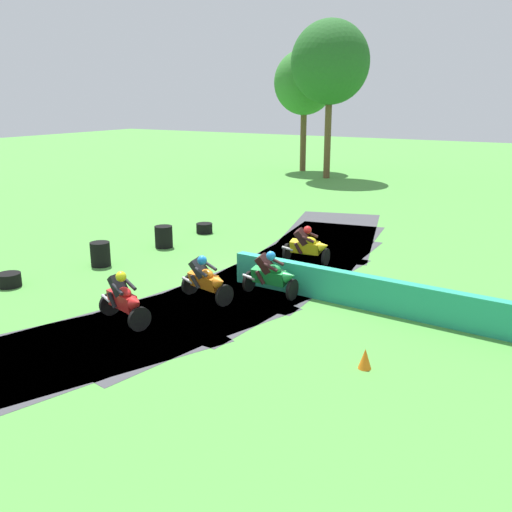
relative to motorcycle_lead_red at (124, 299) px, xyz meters
name	(u,v)px	position (x,y,z in m)	size (l,w,h in m)	color
ground_plane	(259,285)	(1.32, 4.29, -0.66)	(120.00, 120.00, 0.00)	#4C933D
track_asphalt	(242,281)	(0.72, 4.33, -0.66)	(7.32, 23.39, 0.01)	#3D3D42
safety_barrier	(443,308)	(6.74, 3.91, -0.21)	(0.30, 12.25, 0.90)	#239375
motorcycle_lead_red	(124,299)	(0.00, 0.00, 0.00)	(1.70, 1.06, 1.42)	black
motorcycle_chase_orange	(206,279)	(0.79, 2.33, -0.02)	(1.70, 1.06, 1.43)	black
motorcycle_trailing_green	(271,275)	(2.14, 3.56, -0.01)	(1.69, 0.78, 1.43)	black
motorcycle_fourth_yellow	(307,246)	(1.61, 6.98, -0.02)	(1.68, 0.85, 1.43)	black
tire_stack_near	(9,280)	(-4.94, 0.42, -0.46)	(0.68, 0.68, 0.40)	black
tire_stack_mid_a	(100,254)	(-4.17, 3.34, -0.26)	(0.64, 0.64, 0.80)	black
tire_stack_mid_b	(164,237)	(-3.92, 6.28, -0.26)	(0.66, 0.66, 0.80)	black
tire_stack_far	(204,228)	(-3.95, 8.90, -0.46)	(0.66, 0.66, 0.40)	black
traffic_cone	(365,359)	(5.93, 0.73, -0.44)	(0.28, 0.28, 0.44)	orange
tree_far_right	(330,63)	(-6.22, 26.36, 6.80)	(5.11, 5.11, 10.18)	brown
tree_mid_rise	(304,83)	(-9.31, 28.99, 5.63)	(4.37, 4.37, 8.63)	brown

